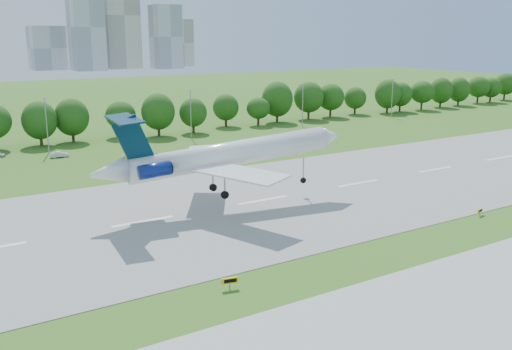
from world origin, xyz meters
The scene contains 10 objects.
ground centered at (0.00, 0.00, 0.00)m, with size 600.00×600.00×0.00m, color #325F19.
runway centered at (0.00, 25.00, 0.04)m, with size 400.00×45.00×0.08m, color gray.
taxiway centered at (0.00, -18.00, 0.04)m, with size 400.00×23.00×0.08m, color #ADADA8.
tree_line centered at (0.00, 92.00, 6.19)m, with size 288.40×8.40×10.40m.
light_poles centered at (-2.50, 82.00, 6.34)m, with size 175.90×0.25×12.19m.
skyline centered at (100.16, 390.61, 30.46)m, with size 127.00×52.00×80.00m.
airliner centered at (-7.63, 25.21, 8.22)m, with size 40.43×29.21×12.97m.
taxi_sign_left centered at (-20.34, -0.37, 0.93)m, with size 1.80×0.58×1.26m.
taxi_sign_centre centered at (22.67, 1.86, 0.74)m, with size 1.42×0.52×1.00m.
service_vehicle_a centered at (-19.21, 75.82, 0.63)m, with size 1.34×3.83×1.26m, color silver.
Camera 1 is at (-46.85, -47.86, 25.54)m, focal length 40.00 mm.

